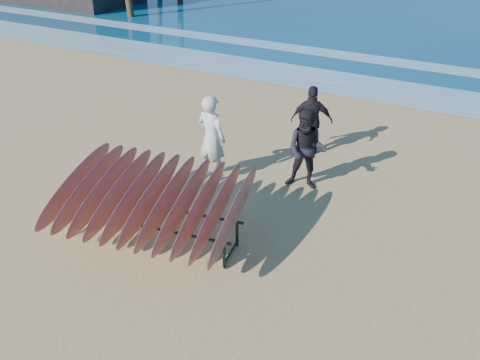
{
  "coord_description": "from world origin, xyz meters",
  "views": [
    {
      "loc": [
        4.03,
        -6.31,
        5.43
      ],
      "look_at": [
        0.0,
        0.8,
        0.95
      ],
      "focal_mm": 38.0,
      "sensor_mm": 36.0,
      "label": 1
    }
  ],
  "objects_px": {
    "surfboard_rack": "(151,198)",
    "person_dark_b": "(312,121)",
    "person_dark_a": "(307,150)",
    "person_white": "(212,138)"
  },
  "relations": [
    {
      "from": "surfboard_rack",
      "to": "person_dark_b",
      "type": "xyz_separation_m",
      "value": [
        1.03,
        4.82,
        -0.03
      ]
    },
    {
      "from": "person_dark_a",
      "to": "person_dark_b",
      "type": "bearing_deg",
      "value": 96.33
    },
    {
      "from": "person_dark_a",
      "to": "person_white",
      "type": "bearing_deg",
      "value": -175.18
    },
    {
      "from": "surfboard_rack",
      "to": "person_white",
      "type": "height_order",
      "value": "person_white"
    },
    {
      "from": "person_white",
      "to": "person_dark_b",
      "type": "relative_size",
      "value": 1.14
    },
    {
      "from": "surfboard_rack",
      "to": "person_dark_a",
      "type": "xyz_separation_m",
      "value": [
        1.6,
        3.17,
        0.0
      ]
    },
    {
      "from": "person_dark_a",
      "to": "person_dark_b",
      "type": "distance_m",
      "value": 1.75
    },
    {
      "from": "person_white",
      "to": "person_dark_a",
      "type": "height_order",
      "value": "person_white"
    },
    {
      "from": "person_dark_b",
      "to": "person_white",
      "type": "bearing_deg",
      "value": 40.63
    },
    {
      "from": "person_white",
      "to": "person_dark_b",
      "type": "bearing_deg",
      "value": -115.05
    }
  ]
}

